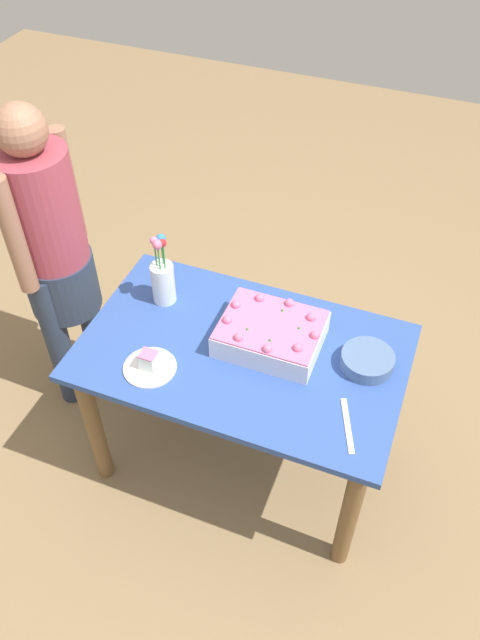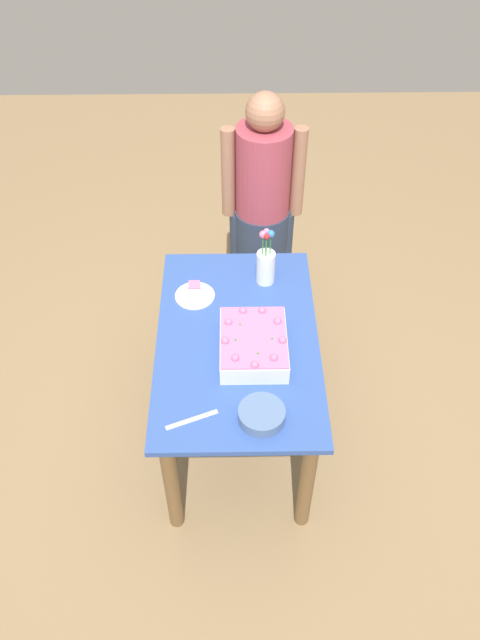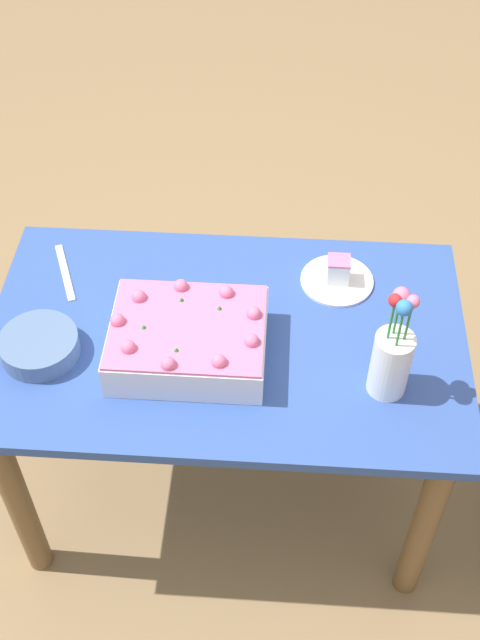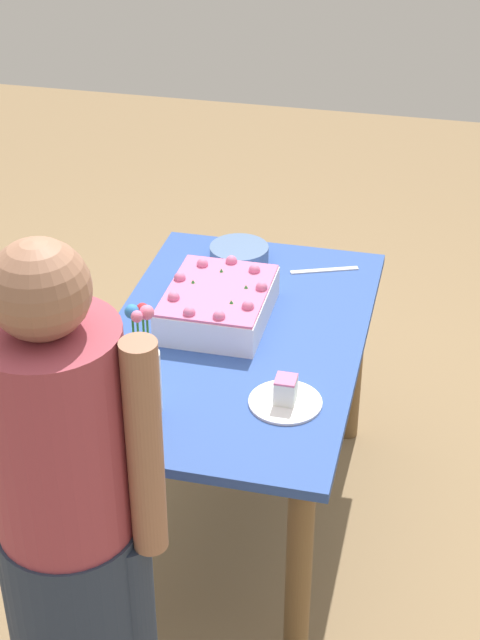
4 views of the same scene
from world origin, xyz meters
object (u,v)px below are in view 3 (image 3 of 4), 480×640
serving_plate_with_slice (337,276)px  cake_knife (65,272)px  flower_vase (392,358)px  sheet_cake (188,339)px  fruit_bowl (39,346)px

serving_plate_with_slice → cake_knife: bearing=1.1°
cake_knife → flower_vase: bearing=-133.2°
sheet_cake → cake_knife: sheet_cake is taller
sheet_cake → serving_plate_with_slice: (-0.38, -0.28, -0.03)m
sheet_cake → serving_plate_with_slice: size_ratio=1.92×
flower_vase → fruit_bowl: flower_vase is taller
cake_knife → fruit_bowl: size_ratio=1.15×
serving_plate_with_slice → cake_knife: serving_plate_with_slice is taller
sheet_cake → cake_knife: bearing=-35.5°
sheet_cake → fruit_bowl: bearing=3.6°
flower_vase → serving_plate_with_slice: bearing=-72.6°
sheet_cake → cake_knife: (0.37, -0.27, -0.05)m
cake_knife → fruit_bowl: bearing=158.9°
sheet_cake → cake_knife: size_ratio=1.68×
serving_plate_with_slice → flower_vase: size_ratio=0.62×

